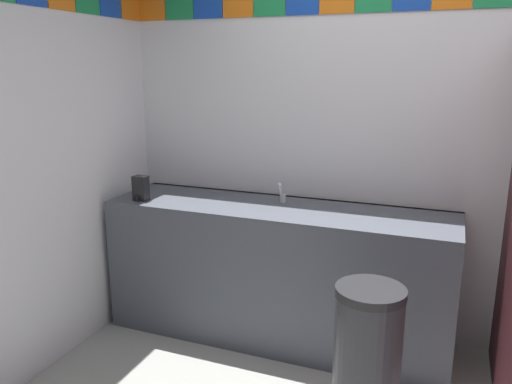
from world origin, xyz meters
name	(u,v)px	position (x,y,z in m)	size (l,w,h in m)	color
wall_back	(421,143)	(0.00, 1.45, 1.26)	(3.84, 0.09, 2.51)	silver
vanity_counter	(277,272)	(-0.79, 1.12, 0.44)	(2.15, 0.58, 0.87)	#4C515B
faucet_center	(282,195)	(-0.79, 1.21, 0.93)	(0.04, 0.10, 0.14)	silver
soap_dispenser	(141,188)	(-1.67, 0.95, 0.95)	(0.09, 0.09, 0.16)	black
trash_bin	(366,368)	(-0.09, 0.35, 0.39)	(0.31, 0.31, 0.78)	#333338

